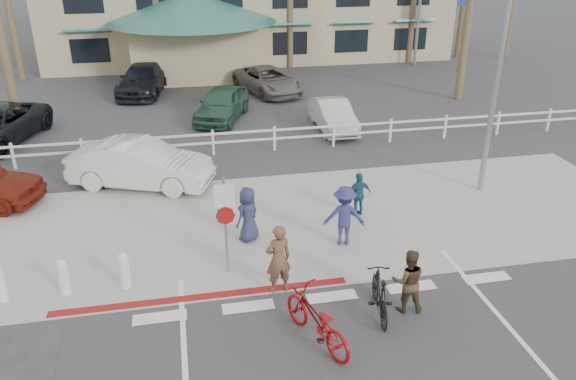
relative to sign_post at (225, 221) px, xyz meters
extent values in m
plane|color=#333335|center=(2.30, -2.20, -1.45)|extent=(140.00, 140.00, 0.00)
cube|color=#333335|center=(2.30, -4.20, -1.45)|extent=(12.00, 16.00, 0.01)
cube|color=gray|center=(2.30, 2.30, -1.44)|extent=(22.00, 7.00, 0.01)
cube|color=#333335|center=(2.30, 6.30, -1.45)|extent=(40.00, 5.00, 0.01)
cube|color=#333335|center=(2.30, 15.80, -1.45)|extent=(50.00, 16.00, 0.01)
cube|color=maroon|center=(-0.70, -1.00, -1.44)|extent=(7.00, 0.25, 0.02)
imported|color=#94090A|center=(1.54, -3.08, -0.88)|extent=(1.51, 2.29, 1.14)
imported|color=brown|center=(1.11, -1.08, -0.57)|extent=(0.72, 0.56, 1.77)
imported|color=black|center=(3.17, -2.42, -0.92)|extent=(0.78, 1.81, 1.05)
imported|color=#483521|center=(3.82, -2.39, -0.67)|extent=(0.86, 0.73, 1.55)
imported|color=navy|center=(3.28, 0.76, -0.59)|extent=(1.24, 0.89, 1.73)
imported|color=navy|center=(4.21, 2.33, -0.76)|extent=(0.86, 0.49, 1.39)
imported|color=#262B4D|center=(0.74, 1.49, -0.65)|extent=(0.92, 0.90, 1.60)
imported|color=silver|center=(-2.30, 5.87, -0.67)|extent=(5.03, 3.23, 1.57)
imported|color=#274D3A|center=(1.07, 12.77, -0.71)|extent=(3.23, 4.65, 1.47)
imported|color=beige|center=(5.65, 10.36, -0.81)|extent=(1.36, 3.87, 1.28)
imported|color=black|center=(-2.61, 18.18, -0.70)|extent=(2.99, 5.44, 1.49)
imported|color=#65605C|center=(3.90, 16.94, -0.77)|extent=(3.66, 5.32, 1.35)
camera|label=1|loc=(-0.90, -12.18, 6.44)|focal=35.00mm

